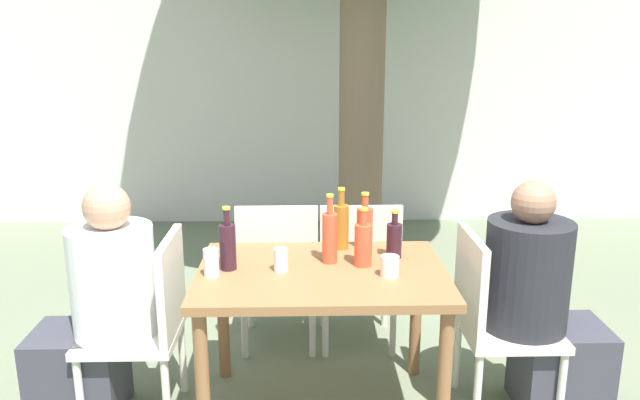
{
  "coord_description": "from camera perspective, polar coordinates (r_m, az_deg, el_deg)",
  "views": [
    {
      "loc": [
        -0.08,
        -2.66,
        1.75
      ],
      "look_at": [
        0.0,
        0.3,
        0.97
      ],
      "focal_mm": 35.0,
      "sensor_mm": 36.0,
      "label": 1
    }
  ],
  "objects": [
    {
      "name": "cafe_building_wall",
      "position": [
        5.93,
        -0.74,
        11.31
      ],
      "size": [
        10.0,
        0.08,
        2.8
      ],
      "color": "beige",
      "rests_on": "ground_plane"
    },
    {
      "name": "dining_table_front",
      "position": [
        2.89,
        0.15,
        -8.22
      ],
      "size": [
        1.13,
        0.8,
        0.72
      ],
      "color": "brown",
      "rests_on": "ground_plane"
    },
    {
      "name": "patio_chair_0",
      "position": [
        3.03,
        -15.37,
        -10.38
      ],
      "size": [
        0.44,
        0.44,
        0.88
      ],
      "rotation": [
        0.0,
        0.0,
        -1.57
      ],
      "color": "beige",
      "rests_on": "ground_plane"
    },
    {
      "name": "patio_chair_1",
      "position": [
        3.06,
        15.45,
        -10.05
      ],
      "size": [
        0.44,
        0.44,
        0.88
      ],
      "rotation": [
        0.0,
        0.0,
        1.57
      ],
      "color": "beige",
      "rests_on": "ground_plane"
    },
    {
      "name": "patio_chair_2",
      "position": [
        3.52,
        -3.84,
        -6.23
      ],
      "size": [
        0.44,
        0.44,
        0.88
      ],
      "rotation": [
        0.0,
        0.0,
        3.14
      ],
      "color": "beige",
      "rests_on": "ground_plane"
    },
    {
      "name": "patio_chair_3",
      "position": [
        3.53,
        3.55,
        -6.16
      ],
      "size": [
        0.44,
        0.44,
        0.88
      ],
      "rotation": [
        0.0,
        0.0,
        3.14
      ],
      "color": "beige",
      "rests_on": "ground_plane"
    },
    {
      "name": "person_seated_0",
      "position": [
        3.08,
        -19.65,
        -9.96
      ],
      "size": [
        0.59,
        0.38,
        1.13
      ],
      "rotation": [
        0.0,
        0.0,
        -1.57
      ],
      "color": "#383842",
      "rests_on": "ground_plane"
    },
    {
      "name": "person_seated_1",
      "position": [
        3.13,
        19.58,
        -9.5
      ],
      "size": [
        0.59,
        0.39,
        1.13
      ],
      "rotation": [
        0.0,
        0.0,
        1.57
      ],
      "color": "#383842",
      "rests_on": "ground_plane"
    },
    {
      "name": "amber_bottle_0",
      "position": [
        3.1,
        1.94,
        -2.3
      ],
      "size": [
        0.08,
        0.08,
        0.31
      ],
      "color": "#9E661E",
      "rests_on": "dining_table_front"
    },
    {
      "name": "soda_bottle_1",
      "position": [
        3.12,
        4.1,
        -2.41
      ],
      "size": [
        0.08,
        0.08,
        0.28
      ],
      "color": "#DB4C2D",
      "rests_on": "dining_table_front"
    },
    {
      "name": "wine_bottle_2",
      "position": [
        2.85,
        -8.43,
        -4.11
      ],
      "size": [
        0.08,
        0.08,
        0.29
      ],
      "color": "#331923",
      "rests_on": "dining_table_front"
    },
    {
      "name": "soda_bottle_3",
      "position": [
        2.87,
        3.97,
        -3.97
      ],
      "size": [
        0.08,
        0.08,
        0.28
      ],
      "color": "#DB4C2D",
      "rests_on": "dining_table_front"
    },
    {
      "name": "soda_bottle_4",
      "position": [
        2.9,
        0.9,
        -3.33
      ],
      "size": [
        0.07,
        0.07,
        0.33
      ],
      "color": "#DB4C2D",
      "rests_on": "dining_table_front"
    },
    {
      "name": "wine_bottle_5",
      "position": [
        3.0,
        6.8,
        -3.59
      ],
      "size": [
        0.07,
        0.07,
        0.23
      ],
      "color": "#331923",
      "rests_on": "dining_table_front"
    },
    {
      "name": "drinking_glass_0",
      "position": [
        2.8,
        -9.92,
        -5.66
      ],
      "size": [
        0.07,
        0.07,
        0.13
      ],
      "color": "white",
      "rests_on": "dining_table_front"
    },
    {
      "name": "drinking_glass_1",
      "position": [
        2.78,
        6.39,
        -6.03
      ],
      "size": [
        0.08,
        0.08,
        0.09
      ],
      "color": "silver",
      "rests_on": "dining_table_front"
    },
    {
      "name": "drinking_glass_2",
      "position": [
        2.82,
        -3.61,
        -5.49
      ],
      "size": [
        0.06,
        0.06,
        0.11
      ],
      "color": "silver",
      "rests_on": "dining_table_front"
    }
  ]
}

